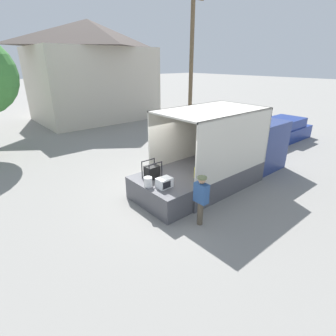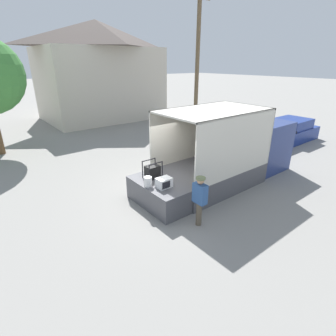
# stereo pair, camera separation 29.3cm
# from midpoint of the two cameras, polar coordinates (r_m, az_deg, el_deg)

# --- Properties ---
(ground_plane) EXTENTS (160.00, 160.00, 0.00)m
(ground_plane) POSITION_cam_midpoint_polar(r_m,az_deg,el_deg) (9.67, -0.46, -6.92)
(ground_plane) COLOR gray
(box_truck) EXTENTS (6.27, 2.50, 3.06)m
(box_truck) POSITION_cam_midpoint_polar(r_m,az_deg,el_deg) (11.77, 13.40, 2.96)
(box_truck) COLOR navy
(box_truck) RESTS_ON ground
(tailgate_deck) EXTENTS (1.12, 2.37, 0.84)m
(tailgate_deck) POSITION_cam_midpoint_polar(r_m,az_deg,el_deg) (9.16, -3.17, -5.72)
(tailgate_deck) COLOR #4C4C51
(tailgate_deck) RESTS_ON ground
(microwave) EXTENTS (0.49, 0.38, 0.33)m
(microwave) POSITION_cam_midpoint_polar(r_m,az_deg,el_deg) (8.62, -1.77, -3.24)
(microwave) COLOR white
(microwave) RESTS_ON tailgate_deck
(portable_generator) EXTENTS (0.59, 0.47, 0.64)m
(portable_generator) POSITION_cam_midpoint_polar(r_m,az_deg,el_deg) (9.30, -4.34, -0.81)
(portable_generator) COLOR black
(portable_generator) RESTS_ON tailgate_deck
(orange_bucket) EXTENTS (0.27, 0.27, 0.33)m
(orange_bucket) POSITION_cam_midpoint_polar(r_m,az_deg,el_deg) (8.71, -5.31, -3.04)
(orange_bucket) COLOR silver
(orange_bucket) RESTS_ON tailgate_deck
(worker_person) EXTENTS (0.29, 0.44, 1.61)m
(worker_person) POSITION_cam_midpoint_polar(r_m,az_deg,el_deg) (7.90, 6.16, -6.12)
(worker_person) COLOR brown
(worker_person) RESTS_ON ground
(pickup_truck_blue) EXTENTS (4.94, 1.94, 1.38)m
(pickup_truck_blue) POSITION_cam_midpoint_polar(r_m,az_deg,el_deg) (18.09, 22.73, 7.30)
(pickup_truck_blue) COLOR navy
(pickup_truck_blue) RESTS_ON ground
(house_backdrop) EXTENTS (9.67, 7.01, 7.77)m
(house_backdrop) POSITION_cam_midpoint_polar(r_m,az_deg,el_deg) (24.17, -16.54, 19.63)
(house_backdrop) COLOR beige
(house_backdrop) RESTS_ON ground
(utility_pole) EXTENTS (1.80, 0.28, 9.04)m
(utility_pole) POSITION_cam_midpoint_polar(r_m,az_deg,el_deg) (19.54, 4.64, 22.11)
(utility_pole) COLOR brown
(utility_pole) RESTS_ON ground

